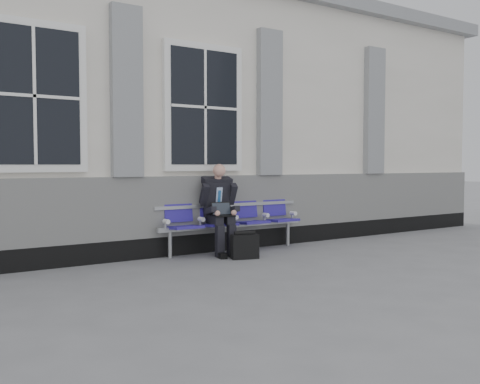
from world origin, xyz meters
TOP-DOWN VIEW (x-y plane):
  - ground at (0.00, 0.00)m, footprint 70.00×70.00m
  - station_building at (-0.02, 3.47)m, footprint 14.40×4.40m
  - bench at (0.79, 1.32)m, footprint 2.60×0.47m
  - businessman at (0.47, 1.19)m, footprint 0.58×0.78m
  - briefcase at (0.58, 0.65)m, footprint 0.43×0.26m

SIDE VIEW (x-z plane):
  - ground at x=0.00m, z-range 0.00..0.00m
  - briefcase at x=0.58m, z-range -0.02..0.39m
  - bench at x=0.79m, z-range 0.10..1.01m
  - businessman at x=0.47m, z-range 0.06..1.44m
  - station_building at x=-0.02m, z-range -0.02..4.47m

